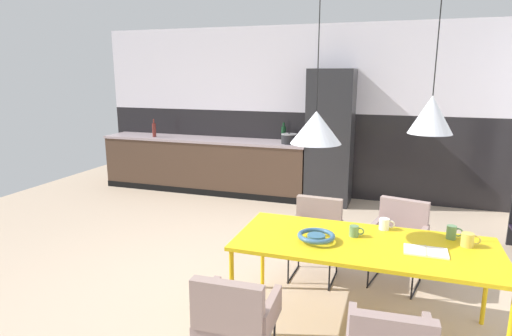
% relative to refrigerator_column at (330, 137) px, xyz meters
% --- Properties ---
extents(ground_plane, '(9.23, 9.23, 0.00)m').
position_rel_refrigerator_column_xyz_m(ground_plane, '(-0.52, -3.12, -1.03)').
color(ground_plane, tan).
extents(back_wall_splashback_dark, '(7.10, 0.12, 1.37)m').
position_rel_refrigerator_column_xyz_m(back_wall_splashback_dark, '(-0.52, 0.36, -0.34)').
color(back_wall_splashback_dark, black).
rests_on(back_wall_splashback_dark, ground).
extents(back_wall_panel_upper, '(7.10, 0.12, 1.37)m').
position_rel_refrigerator_column_xyz_m(back_wall_panel_upper, '(-0.52, 0.36, 1.02)').
color(back_wall_panel_upper, silver).
rests_on(back_wall_panel_upper, back_wall_splashback_dark).
extents(kitchen_counter, '(3.59, 0.63, 0.91)m').
position_rel_refrigerator_column_xyz_m(kitchen_counter, '(-2.14, -0.00, -0.57)').
color(kitchen_counter, '#463124').
rests_on(kitchen_counter, ground).
extents(refrigerator_column, '(0.67, 0.60, 2.06)m').
position_rel_refrigerator_column_xyz_m(refrigerator_column, '(0.00, 0.00, 0.00)').
color(refrigerator_column, '#232326').
rests_on(refrigerator_column, ground).
extents(dining_table, '(1.95, 0.85, 0.74)m').
position_rel_refrigerator_column_xyz_m(dining_table, '(0.79, -3.35, -0.33)').
color(dining_table, gold).
rests_on(dining_table, ground).
extents(armchair_by_stool, '(0.51, 0.49, 0.78)m').
position_rel_refrigerator_column_xyz_m(armchair_by_stool, '(0.28, -2.53, -0.53)').
color(armchair_by_stool, gray).
rests_on(armchair_by_stool, ground).
extents(armchair_corner_seat, '(0.50, 0.49, 0.78)m').
position_rel_refrigerator_column_xyz_m(armchair_corner_seat, '(0.07, -4.22, -0.52)').
color(armchair_corner_seat, gray).
rests_on(armchair_corner_seat, ground).
extents(armchair_facing_counter, '(0.57, 0.56, 0.81)m').
position_rel_refrigerator_column_xyz_m(armchair_facing_counter, '(1.06, -2.42, -0.51)').
color(armchair_facing_counter, gray).
rests_on(armchair_facing_counter, ground).
extents(fruit_bowl, '(0.29, 0.29, 0.06)m').
position_rel_refrigerator_column_xyz_m(fruit_bowl, '(0.44, -3.44, -0.25)').
color(fruit_bowl, '#33607F').
rests_on(fruit_bowl, dining_table).
extents(open_book, '(0.30, 0.19, 0.02)m').
position_rel_refrigerator_column_xyz_m(open_book, '(1.23, -3.39, -0.29)').
color(open_book, white).
rests_on(open_book, dining_table).
extents(mug_short_terracotta, '(0.13, 0.08, 0.09)m').
position_rel_refrigerator_column_xyz_m(mug_short_terracotta, '(0.93, -3.01, -0.25)').
color(mug_short_terracotta, white).
rests_on(mug_short_terracotta, dining_table).
extents(mug_tall_blue, '(0.12, 0.07, 0.11)m').
position_rel_refrigerator_column_xyz_m(mug_tall_blue, '(1.43, -3.06, -0.24)').
color(mug_tall_blue, '#5B8456').
rests_on(mug_tall_blue, dining_table).
extents(mug_glass_clear, '(0.14, 0.09, 0.10)m').
position_rel_refrigerator_column_xyz_m(mug_glass_clear, '(1.53, -3.18, -0.24)').
color(mug_glass_clear, gold).
rests_on(mug_glass_clear, dining_table).
extents(mug_dark_espresso, '(0.12, 0.07, 0.09)m').
position_rel_refrigerator_column_xyz_m(mug_dark_espresso, '(0.71, -3.25, -0.25)').
color(mug_dark_espresso, '#5B8456').
rests_on(mug_dark_espresso, dining_table).
extents(cooking_pot, '(0.25, 0.25, 0.18)m').
position_rel_refrigerator_column_xyz_m(cooking_pot, '(-0.63, -0.07, -0.04)').
color(cooking_pot, black).
rests_on(cooking_pot, kitchen_counter).
extents(bottle_wine_green, '(0.08, 0.08, 0.30)m').
position_rel_refrigerator_column_xyz_m(bottle_wine_green, '(-0.77, 0.13, 0.01)').
color(bottle_wine_green, '#0F3319').
rests_on(bottle_wine_green, kitchen_counter).
extents(bottle_spice_small, '(0.06, 0.06, 0.31)m').
position_rel_refrigerator_column_xyz_m(bottle_spice_small, '(-3.03, -0.12, 0.01)').
color(bottle_spice_small, maroon).
rests_on(bottle_spice_small, kitchen_counter).
extents(pendant_lamp_over_table_near, '(0.38, 0.38, 1.20)m').
position_rel_refrigerator_column_xyz_m(pendant_lamp_over_table_near, '(0.40, -3.39, 0.58)').
color(pendant_lamp_over_table_near, black).
extents(pendant_lamp_over_table_far, '(0.30, 0.30, 1.10)m').
position_rel_refrigerator_column_xyz_m(pendant_lamp_over_table_far, '(1.19, -3.34, 0.69)').
color(pendant_lamp_over_table_far, black).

